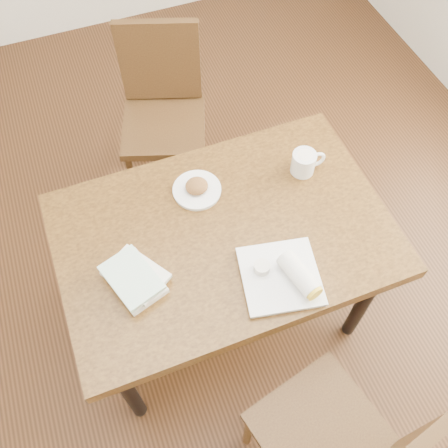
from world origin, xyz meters
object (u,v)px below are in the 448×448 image
object	(u,v)px
coffee_mug	(305,162)
plate_burrito	(286,276)
chair_far	(163,104)
plate_scone	(197,189)
book_stack	(134,278)
table	(224,242)

from	to	relation	value
coffee_mug	plate_burrito	distance (m)	0.51
chair_far	plate_scone	world-z (taller)	chair_far
coffee_mug	book_stack	world-z (taller)	coffee_mug
plate_scone	book_stack	size ratio (longest dim) A/B	0.73
table	chair_far	bearing A→B (deg)	88.31
chair_far	plate_burrito	xyz separation A→B (m)	(0.10, -1.21, 0.23)
chair_far	book_stack	distance (m)	1.13
coffee_mug	book_stack	size ratio (longest dim) A/B	0.54
chair_far	book_stack	bearing A→B (deg)	-111.37
table	coffee_mug	size ratio (longest dim) A/B	8.70
coffee_mug	plate_burrito	world-z (taller)	coffee_mug
table	plate_burrito	xyz separation A→B (m)	(0.13, -0.27, 0.11)
table	coffee_mug	bearing A→B (deg)	21.11
book_stack	chair_far	bearing A→B (deg)	68.63
coffee_mug	plate_burrito	bearing A→B (deg)	-123.11
coffee_mug	plate_burrito	xyz separation A→B (m)	(-0.28, -0.43, -0.02)
chair_far	plate_burrito	bearing A→B (deg)	-85.10
book_stack	plate_scone	bearing A→B (deg)	41.17
chair_far	coffee_mug	xyz separation A→B (m)	(0.38, -0.78, 0.25)
table	plate_burrito	size ratio (longest dim) A/B	3.92
table	plate_burrito	bearing A→B (deg)	-64.04
plate_burrito	coffee_mug	bearing A→B (deg)	56.89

